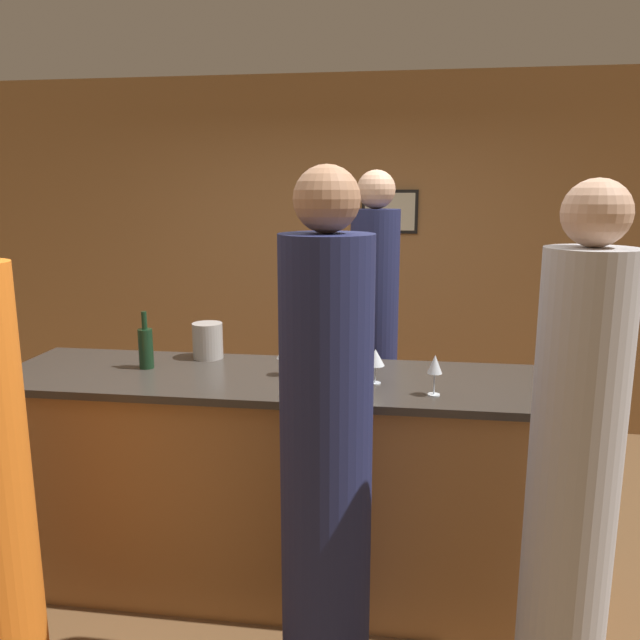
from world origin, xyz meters
TOP-DOWN VIEW (x-y plane):
  - ground_plane at (0.00, 0.00)m, footprint 14.00×14.00m
  - back_wall at (0.00, 2.31)m, footprint 8.00×0.08m
  - bar_counter at (0.00, 0.00)m, footprint 2.72×0.72m
  - bartender at (0.35, 0.86)m, footprint 0.28×0.28m
  - guest_0 at (0.27, -0.68)m, footprint 0.33×0.33m
  - guest_1 at (1.08, -0.80)m, footprint 0.28×0.28m
  - wine_bottle_0 at (-0.70, 0.04)m, footprint 0.07×0.07m
  - ice_bucket at (-0.46, 0.27)m, footprint 0.15×0.15m
  - wine_glass_0 at (-0.01, 0.02)m, footprint 0.07×0.07m
  - wine_glass_1 at (0.41, -0.06)m, footprint 0.08×0.08m
  - wine_glass_2 at (0.66, -0.19)m, footprint 0.06×0.06m
  - wine_glass_3 at (0.13, -0.29)m, footprint 0.06×0.06m
  - wine_glass_4 at (0.25, -0.22)m, footprint 0.07×0.07m

SIDE VIEW (x-z plane):
  - ground_plane at x=0.00m, z-range 0.00..0.00m
  - bar_counter at x=0.00m, z-range 0.00..1.07m
  - guest_1 at x=1.08m, z-range -0.05..1.90m
  - guest_0 at x=0.27m, z-range -0.06..1.94m
  - bartender at x=0.35m, z-range -0.04..1.98m
  - ice_bucket at x=-0.46m, z-range 1.07..1.25m
  - wine_bottle_0 at x=-0.70m, z-range 1.03..1.31m
  - wine_glass_0 at x=-0.01m, z-range 1.10..1.24m
  - wine_glass_1 at x=0.41m, z-range 1.10..1.26m
  - wine_glass_2 at x=0.66m, z-range 1.11..1.28m
  - wine_glass_3 at x=0.13m, z-range 1.11..1.29m
  - wine_glass_4 at x=0.25m, z-range 1.11..1.29m
  - back_wall at x=0.00m, z-range 0.00..2.80m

